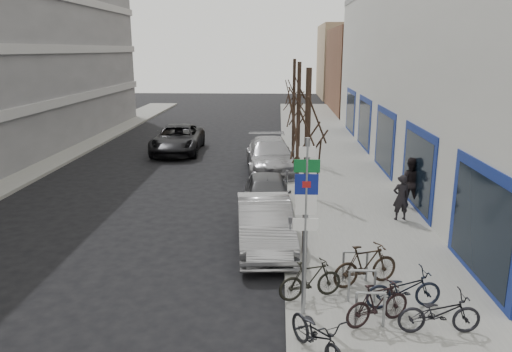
# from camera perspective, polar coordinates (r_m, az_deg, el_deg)

# --- Properties ---
(ground) EXTENTS (120.00, 120.00, 0.00)m
(ground) POSITION_cam_1_polar(r_m,az_deg,el_deg) (12.01, -6.58, -15.68)
(ground) COLOR black
(ground) RESTS_ON ground
(sidewalk_east) EXTENTS (5.00, 70.00, 0.15)m
(sidewalk_east) POSITION_cam_1_polar(r_m,az_deg,el_deg) (21.27, 9.81, -2.04)
(sidewalk_east) COLOR slate
(sidewalk_east) RESTS_ON ground
(brick_building_far) EXTENTS (12.00, 14.00, 8.00)m
(brick_building_far) POSITION_cam_1_polar(r_m,az_deg,el_deg) (51.53, 15.47, 11.58)
(brick_building_far) COLOR brown
(brick_building_far) RESTS_ON ground
(tan_building_far) EXTENTS (13.00, 12.00, 9.00)m
(tan_building_far) POSITION_cam_1_polar(r_m,az_deg,el_deg) (66.32, 13.08, 12.64)
(tan_building_far) COLOR #937A5B
(tan_building_far) RESTS_ON ground
(highway_sign_pole) EXTENTS (0.55, 0.10, 4.20)m
(highway_sign_pole) POSITION_cam_1_polar(r_m,az_deg,el_deg) (10.85, 5.69, -4.71)
(highway_sign_pole) COLOR gray
(highway_sign_pole) RESTS_ON ground
(bike_rack) EXTENTS (0.66, 2.26, 0.83)m
(bike_rack) POSITION_cam_1_polar(r_m,az_deg,el_deg) (12.26, 12.02, -11.77)
(bike_rack) COLOR gray
(bike_rack) RESTS_ON sidewalk_east
(tree_near) EXTENTS (1.80, 1.80, 5.50)m
(tree_near) POSITION_cam_1_polar(r_m,az_deg,el_deg) (13.91, 5.94, 6.47)
(tree_near) COLOR black
(tree_near) RESTS_ON ground
(tree_mid) EXTENTS (1.80, 1.80, 5.50)m
(tree_mid) POSITION_cam_1_polar(r_m,az_deg,el_deg) (20.36, 4.92, 8.95)
(tree_mid) COLOR black
(tree_mid) RESTS_ON ground
(tree_far) EXTENTS (1.80, 1.80, 5.50)m
(tree_far) POSITION_cam_1_polar(r_m,az_deg,el_deg) (26.84, 4.38, 10.24)
(tree_far) COLOR black
(tree_far) RESTS_ON ground
(meter_front) EXTENTS (0.10, 0.08, 1.27)m
(meter_front) POSITION_cam_1_polar(r_m,az_deg,el_deg) (14.19, 3.90, -6.64)
(meter_front) COLOR gray
(meter_front) RESTS_ON sidewalk_east
(meter_mid) EXTENTS (0.10, 0.08, 1.27)m
(meter_mid) POSITION_cam_1_polar(r_m,az_deg,el_deg) (19.43, 3.56, -0.84)
(meter_mid) COLOR gray
(meter_mid) RESTS_ON sidewalk_east
(meter_back) EXTENTS (0.10, 0.08, 1.27)m
(meter_back) POSITION_cam_1_polar(r_m,az_deg,el_deg) (24.78, 3.37, 2.47)
(meter_back) COLOR gray
(meter_back) RESTS_ON sidewalk_east
(bike_near_left) EXTENTS (1.38, 1.89, 1.13)m
(bike_near_left) POSITION_cam_1_polar(r_m,az_deg,el_deg) (10.11, 7.04, -17.21)
(bike_near_left) COLOR black
(bike_near_left) RESTS_ON sidewalk_east
(bike_near_right) EXTENTS (1.69, 1.16, 1.00)m
(bike_near_right) POSITION_cam_1_polar(r_m,az_deg,el_deg) (11.44, 13.75, -13.91)
(bike_near_right) COLOR black
(bike_near_right) RESTS_ON sidewalk_east
(bike_mid_curb) EXTENTS (1.86, 0.83, 1.10)m
(bike_mid_curb) POSITION_cam_1_polar(r_m,az_deg,el_deg) (12.23, 16.53, -11.92)
(bike_mid_curb) COLOR black
(bike_mid_curb) RESTS_ON sidewalk_east
(bike_mid_inner) EXTENTS (1.70, 1.04, 0.99)m
(bike_mid_inner) POSITION_cam_1_polar(r_m,az_deg,el_deg) (12.23, 6.24, -11.64)
(bike_mid_inner) COLOR black
(bike_mid_inner) RESTS_ON sidewalk_east
(bike_far_curb) EXTENTS (1.78, 0.63, 1.07)m
(bike_far_curb) POSITION_cam_1_polar(r_m,az_deg,el_deg) (11.49, 20.25, -14.10)
(bike_far_curb) COLOR black
(bike_far_curb) RESTS_ON sidewalk_east
(bike_far_inner) EXTENTS (1.91, 1.22, 1.12)m
(bike_far_inner) POSITION_cam_1_polar(r_m,az_deg,el_deg) (13.06, 12.41, -9.85)
(bike_far_inner) COLOR black
(bike_far_inner) RESTS_ON sidewalk_east
(parked_car_front) EXTENTS (2.06, 4.79, 1.53)m
(parked_car_front) POSITION_cam_1_polar(r_m,az_deg,el_deg) (15.36, 0.99, -5.54)
(parked_car_front) COLOR gray
(parked_car_front) RESTS_ON ground
(parked_car_mid) EXTENTS (1.99, 4.36, 1.45)m
(parked_car_mid) POSITION_cam_1_polar(r_m,az_deg,el_deg) (18.69, 1.29, -2.05)
(parked_car_mid) COLOR #47484C
(parked_car_mid) RESTS_ON ground
(parked_car_back) EXTENTS (2.84, 5.87, 1.65)m
(parked_car_back) POSITION_cam_1_polar(r_m,az_deg,el_deg) (24.96, 1.64, 2.36)
(parked_car_back) COLOR #98989C
(parked_car_back) RESTS_ON ground
(lane_car) EXTENTS (2.91, 5.93, 1.62)m
(lane_car) POSITION_cam_1_polar(r_m,az_deg,el_deg) (30.02, -8.93, 4.20)
(lane_car) COLOR black
(lane_car) RESTS_ON ground
(pedestrian_near) EXTENTS (0.64, 0.47, 1.62)m
(pedestrian_near) POSITION_cam_1_polar(r_m,az_deg,el_deg) (18.13, 16.24, -2.37)
(pedestrian_near) COLOR black
(pedestrian_near) RESTS_ON sidewalk_east
(pedestrian_far) EXTENTS (0.81, 0.65, 1.92)m
(pedestrian_far) POSITION_cam_1_polar(r_m,az_deg,el_deg) (19.80, 17.16, -0.60)
(pedestrian_far) COLOR black
(pedestrian_far) RESTS_ON sidewalk_east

